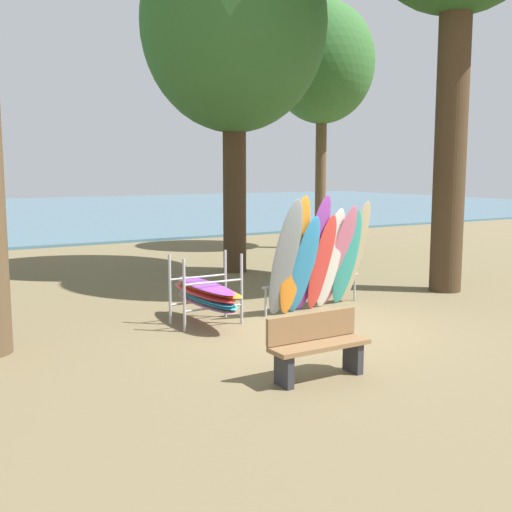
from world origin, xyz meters
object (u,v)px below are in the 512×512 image
object	(u,v)px
tree_mid_behind	(234,26)
leaning_board_pile	(321,258)
park_bench	(317,344)
tree_far_left_back	(322,64)
board_storage_rack	(206,294)

from	to	relation	value
tree_mid_behind	leaning_board_pile	xyz separation A→B (m)	(-0.89, -5.01, -5.27)
park_bench	tree_mid_behind	bearing A→B (deg)	68.05
tree_far_left_back	leaning_board_pile	xyz separation A→B (m)	(-5.74, -7.78, -5.09)
board_storage_rack	tree_far_left_back	bearing A→B (deg)	43.15
tree_far_left_back	board_storage_rack	distance (m)	12.41
leaning_board_pile	board_storage_rack	distance (m)	2.41
leaning_board_pile	park_bench	xyz separation A→B (m)	(-2.40, -3.15, -0.58)
tree_mid_behind	park_bench	xyz separation A→B (m)	(-3.29, -8.16, -5.85)
park_bench	leaning_board_pile	bearing A→B (deg)	52.69
leaning_board_pile	board_storage_rack	xyz separation A→B (m)	(-2.35, 0.20, -0.48)
tree_mid_behind	board_storage_rack	size ratio (longest dim) A/B	4.26
park_bench	tree_far_left_back	bearing A→B (deg)	53.34
tree_mid_behind	tree_far_left_back	size ratio (longest dim) A/B	1.11
leaning_board_pile	tree_mid_behind	bearing A→B (deg)	79.93
tree_far_left_back	park_bench	xyz separation A→B (m)	(-8.14, -10.93, -5.67)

